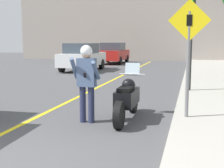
{
  "coord_description": "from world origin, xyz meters",
  "views": [
    {
      "loc": [
        2.98,
        -3.6,
        1.82
      ],
      "look_at": [
        1.14,
        3.53,
        0.8
      ],
      "focal_mm": 50.0,
      "sensor_mm": 36.0,
      "label": 1
    }
  ],
  "objects_px": {
    "traffic_light": "(191,16)",
    "person_biker": "(87,76)",
    "parked_car_red": "(113,53)",
    "parked_car_white": "(82,57)",
    "motorcycle": "(127,99)",
    "crossing_sign": "(189,47)"
  },
  "relations": [
    {
      "from": "traffic_light",
      "to": "person_biker",
      "type": "bearing_deg",
      "value": -115.96
    },
    {
      "from": "traffic_light",
      "to": "parked_car_red",
      "type": "height_order",
      "value": "traffic_light"
    },
    {
      "from": "parked_car_red",
      "to": "parked_car_white",
      "type": "bearing_deg",
      "value": -93.06
    },
    {
      "from": "person_biker",
      "to": "parked_car_red",
      "type": "bearing_deg",
      "value": 102.37
    },
    {
      "from": "person_biker",
      "to": "parked_car_white",
      "type": "bearing_deg",
      "value": 110.27
    },
    {
      "from": "parked_car_white",
      "to": "parked_car_red",
      "type": "xyz_separation_m",
      "value": [
        0.34,
        6.38,
        0.0
      ]
    },
    {
      "from": "motorcycle",
      "to": "parked_car_white",
      "type": "relative_size",
      "value": 0.53
    },
    {
      "from": "person_biker",
      "to": "traffic_light",
      "type": "bearing_deg",
      "value": 64.04
    },
    {
      "from": "person_biker",
      "to": "parked_car_red",
      "type": "xyz_separation_m",
      "value": [
        -3.95,
        17.98,
        -0.2
      ]
    },
    {
      "from": "person_biker",
      "to": "parked_car_white",
      "type": "distance_m",
      "value": 12.37
    },
    {
      "from": "person_biker",
      "to": "parked_car_red",
      "type": "relative_size",
      "value": 0.41
    },
    {
      "from": "parked_car_white",
      "to": "parked_car_red",
      "type": "distance_m",
      "value": 6.39
    },
    {
      "from": "traffic_light",
      "to": "crossing_sign",
      "type": "bearing_deg",
      "value": -90.09
    },
    {
      "from": "person_biker",
      "to": "crossing_sign",
      "type": "bearing_deg",
      "value": 13.97
    },
    {
      "from": "parked_car_white",
      "to": "parked_car_red",
      "type": "height_order",
      "value": "same"
    },
    {
      "from": "motorcycle",
      "to": "crossing_sign",
      "type": "xyz_separation_m",
      "value": [
        1.34,
        0.07,
        1.19
      ]
    },
    {
      "from": "parked_car_white",
      "to": "parked_car_red",
      "type": "bearing_deg",
      "value": 86.94
    },
    {
      "from": "motorcycle",
      "to": "parked_car_white",
      "type": "xyz_separation_m",
      "value": [
        -5.11,
        11.14,
        0.36
      ]
    },
    {
      "from": "motorcycle",
      "to": "crossing_sign",
      "type": "bearing_deg",
      "value": 3.06
    },
    {
      "from": "crossing_sign",
      "to": "traffic_light",
      "type": "relative_size",
      "value": 0.72
    },
    {
      "from": "motorcycle",
      "to": "person_biker",
      "type": "relative_size",
      "value": 1.28
    },
    {
      "from": "traffic_light",
      "to": "parked_car_red",
      "type": "bearing_deg",
      "value": 114.31
    }
  ]
}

